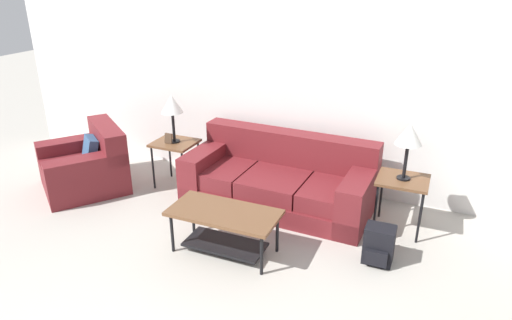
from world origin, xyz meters
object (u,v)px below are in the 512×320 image
Objects in this scene: side_table_left at (175,147)px; backpack at (379,245)px; table_lamp_right at (409,136)px; side_table_right at (402,184)px; armchair at (87,167)px; coffee_table at (224,222)px; couch at (279,181)px; table_lamp_left at (172,105)px.

side_table_left is 1.59× the size of backpack.
side_table_left is 2.86m from table_lamp_right.
side_table_left reaches higher than backpack.
side_table_left is 2.81m from side_table_right.
table_lamp_right reaches higher than side_table_right.
backpack is at bearing -97.78° from side_table_right.
armchair is at bearing -172.60° from side_table_right.
side_table_right is (3.85, 0.50, 0.25)m from armchair.
couch is at bearing 83.35° from coffee_table.
table_lamp_left is 1.00× the size of table_lamp_right.
side_table_left is at bearing -177.65° from couch.
couch is 3.67× the size of table_lamp_right.
couch is 2.51m from armchair.
armchair is 3.89m from side_table_right.
side_table_left is 0.55m from table_lamp_left.
side_table_left is (-1.41, -0.06, 0.25)m from couch.
table_lamp_left is (1.04, 0.50, 0.80)m from armchair.
couch is 1.43m from side_table_left.
armchair reaches higher than side_table_left.
armchair is 3.96m from table_lamp_right.
side_table_right is at bearing 90.00° from table_lamp_right.
armchair reaches higher than side_table_right.
coffee_table is 2.05m from table_lamp_right.
side_table_left and side_table_right have the same top height.
side_table_right is at bearing 7.40° from armchair.
couch reaches higher than side_table_left.
side_table_right is 0.55m from table_lamp_right.
armchair is 1.40m from table_lamp_left.
table_lamp_left reaches higher than backpack.
couch is 1.62m from table_lamp_right.
table_lamp_left is 2.81m from table_lamp_right.
table_lamp_right is at bearing 0.00° from table_lamp_left.
coffee_table is 1.78× the size of table_lamp_left.
armchair is at bearing -167.15° from couch.
table_lamp_left is at bearing 180.00° from table_lamp_right.
backpack is at bearing 16.39° from coffee_table.
table_lamp_right is (3.85, 0.50, 0.80)m from armchair.
side_table_right reaches higher than backpack.
coffee_table is 1.92m from side_table_right.
couch reaches higher than side_table_right.
side_table_left is 1.00× the size of side_table_right.
armchair is at bearing -154.28° from side_table_left.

